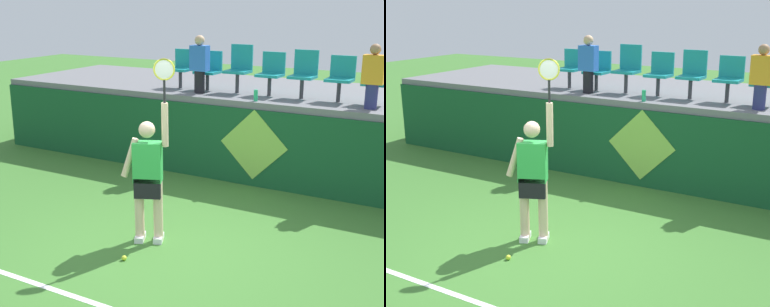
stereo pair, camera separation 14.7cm
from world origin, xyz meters
TOP-DOWN VIEW (x-y plane):
  - ground_plane at (0.00, 0.00)m, footprint 40.00×40.00m
  - court_back_wall at (0.00, 3.01)m, footprint 11.80×0.20m
  - spectator_platform at (0.00, 4.55)m, footprint 11.80×3.19m
  - court_baseline_stripe at (0.00, -1.54)m, footprint 10.62×0.08m
  - tennis_player at (-0.31, 0.11)m, footprint 0.71×0.39m
  - tennis_ball at (-0.27, -0.55)m, footprint 0.07×0.07m
  - water_bottle at (-0.01, 3.09)m, footprint 0.07×0.07m
  - stadium_chair_0 at (-1.90, 3.78)m, footprint 0.44×0.42m
  - stadium_chair_1 at (-1.29, 3.78)m, footprint 0.44×0.42m
  - stadium_chair_2 at (-0.65, 3.79)m, footprint 0.44×0.42m
  - stadium_chair_3 at (-0.00, 3.78)m, footprint 0.44×0.42m
  - stadium_chair_4 at (0.62, 3.79)m, footprint 0.44×0.42m
  - stadium_chair_5 at (1.28, 3.78)m, footprint 0.44×0.42m
  - stadium_chair_6 at (1.89, 3.79)m, footprint 0.44×0.42m
  - spectator_0 at (1.89, 3.37)m, footprint 0.34×0.20m
  - spectator_1 at (-1.29, 3.39)m, footprint 0.34×0.20m
  - wall_signage_mount at (0.06, 2.90)m, footprint 1.27×0.01m

SIDE VIEW (x-z plane):
  - ground_plane at x=0.00m, z-range 0.00..0.00m
  - wall_signage_mount at x=0.06m, z-range -0.70..0.70m
  - court_baseline_stripe at x=0.00m, z-range 0.00..0.01m
  - tennis_ball at x=-0.27m, z-range 0.00..0.07m
  - court_back_wall at x=0.00m, z-range 0.00..1.39m
  - tennis_player at x=-0.31m, z-range -0.30..2.22m
  - spectator_platform at x=0.00m, z-range 1.39..1.51m
  - water_bottle at x=-0.01m, z-range 1.51..1.71m
  - stadium_chair_1 at x=-1.29m, z-range 1.56..2.31m
  - stadium_chair_0 at x=-1.90m, z-range 1.56..2.33m
  - stadium_chair_6 at x=1.89m, z-range 1.55..2.35m
  - stadium_chair_5 at x=1.28m, z-range 1.56..2.35m
  - stadium_chair_3 at x=0.00m, z-range 1.56..2.36m
  - stadium_chair_4 at x=0.62m, z-range 1.56..2.41m
  - stadium_chair_2 at x=-0.65m, z-range 1.56..2.46m
  - spectator_0 at x=1.89m, z-range 1.53..2.57m
  - spectator_1 at x=-1.29m, z-range 1.54..2.62m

